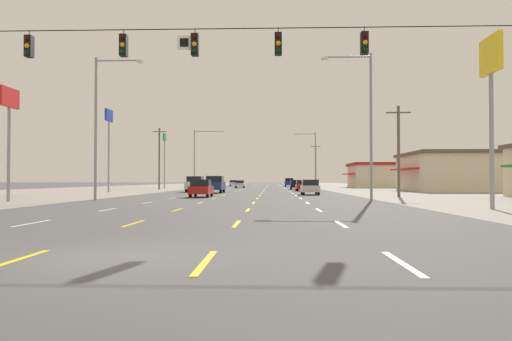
% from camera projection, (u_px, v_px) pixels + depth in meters
% --- Properties ---
extents(ground_plane, '(572.00, 572.00, 0.00)m').
position_uv_depth(ground_plane, '(253.00, 190.00, 75.04)').
color(ground_plane, '#4C4C4F').
extents(lot_apron_left, '(28.00, 440.00, 0.01)m').
position_uv_depth(lot_apron_left, '(99.00, 190.00, 75.88)').
color(lot_apron_left, gray).
rests_on(lot_apron_left, ground).
extents(lot_apron_right, '(28.00, 440.00, 0.01)m').
position_uv_depth(lot_apron_right, '(412.00, 190.00, 74.19)').
color(lot_apron_right, gray).
rests_on(lot_apron_right, ground).
extents(lane_markings, '(10.64, 227.60, 0.01)m').
position_uv_depth(lane_markings, '(260.00, 186.00, 113.51)').
color(lane_markings, white).
rests_on(lane_markings, ground).
extents(signal_span_wire, '(27.23, 0.53, 8.98)m').
position_uv_depth(signal_span_wire, '(200.00, 88.00, 19.93)').
color(signal_span_wire, brown).
rests_on(signal_span_wire, ground).
extents(hatchback_inner_left_nearest, '(1.72, 3.90, 1.54)m').
position_uv_depth(hatchback_inner_left_nearest, '(201.00, 188.00, 41.76)').
color(hatchback_inner_left_nearest, red).
rests_on(hatchback_inner_left_nearest, ground).
extents(hatchback_far_right_near, '(1.72, 3.90, 1.54)m').
position_uv_depth(hatchback_far_right_near, '(310.00, 187.00, 48.47)').
color(hatchback_far_right_near, silver).
rests_on(hatchback_far_right_near, ground).
extents(suv_inner_left_mid, '(1.98, 4.90, 1.98)m').
position_uv_depth(suv_inner_left_mid, '(215.00, 184.00, 55.84)').
color(suv_inner_left_mid, navy).
rests_on(suv_inner_left_mid, ground).
extents(suv_far_left_midfar, '(1.98, 4.90, 1.98)m').
position_uv_depth(suv_far_left_midfar, '(195.00, 184.00, 60.26)').
color(suv_far_left_midfar, white).
rests_on(suv_far_left_midfar, ground).
extents(sedan_far_right_far, '(1.80, 4.50, 1.46)m').
position_uv_depth(sedan_far_right_far, '(302.00, 186.00, 65.71)').
color(sedan_far_right_far, red).
rests_on(sedan_far_right_far, ground).
extents(hatchback_far_right_farther, '(1.72, 3.90, 1.54)m').
position_uv_depth(hatchback_far_right_farther, '(296.00, 185.00, 77.25)').
color(hatchback_far_right_farther, black).
rests_on(hatchback_far_right_farther, ground).
extents(sedan_inner_left_farthest, '(1.80, 4.50, 1.46)m').
position_uv_depth(sedan_inner_left_farthest, '(240.00, 184.00, 93.20)').
color(sedan_inner_left_farthest, silver).
rests_on(sedan_inner_left_farthest, ground).
extents(suv_far_right_distant_a, '(1.98, 4.90, 1.98)m').
position_uv_depth(suv_far_right_distant_a, '(289.00, 182.00, 109.85)').
color(suv_far_right_distant_a, navy).
rests_on(suv_far_right_distant_a, ground).
extents(hatchback_far_left_distant_b, '(1.72, 3.90, 1.54)m').
position_uv_depth(hatchback_far_left_distant_b, '(233.00, 183.00, 119.78)').
color(hatchback_far_left_distant_b, silver).
rests_on(hatchback_far_left_distant_b, ground).
extents(storefront_right_row_1, '(14.84, 14.49, 5.38)m').
position_uv_depth(storefront_right_row_1, '(456.00, 171.00, 66.43)').
color(storefront_right_row_1, beige).
rests_on(storefront_right_row_1, ground).
extents(storefront_right_row_2, '(11.26, 12.30, 5.07)m').
position_uv_depth(storefront_right_row_2, '(375.00, 175.00, 98.91)').
color(storefront_right_row_2, beige).
rests_on(storefront_right_row_2, ground).
extents(pole_sign_left_row_0, '(0.24, 2.28, 7.98)m').
position_uv_depth(pole_sign_left_row_0, '(9.00, 114.00, 33.38)').
color(pole_sign_left_row_0, gray).
rests_on(pole_sign_left_row_0, ground).
extents(pole_sign_left_row_1, '(0.24, 2.34, 10.20)m').
position_uv_depth(pole_sign_left_row_1, '(109.00, 130.00, 58.61)').
color(pole_sign_left_row_1, gray).
rests_on(pole_sign_left_row_1, ground).
extents(pole_sign_left_row_2, '(0.24, 1.71, 10.06)m').
position_uv_depth(pole_sign_left_row_2, '(164.00, 149.00, 87.06)').
color(pole_sign_left_row_2, gray).
rests_on(pole_sign_left_row_2, ground).
extents(pole_sign_right_row_0, '(0.24, 2.19, 8.87)m').
position_uv_depth(pole_sign_right_row_0, '(491.00, 77.00, 24.38)').
color(pole_sign_right_row_0, gray).
rests_on(pole_sign_right_row_0, ground).
extents(streetlight_left_row_0, '(3.70, 0.26, 10.63)m').
position_uv_depth(streetlight_left_row_0, '(100.00, 119.00, 35.30)').
color(streetlight_left_row_0, gray).
rests_on(streetlight_left_row_0, ground).
extents(streetlight_right_row_0, '(3.71, 0.26, 10.75)m').
position_uv_depth(streetlight_right_row_0, '(367.00, 117.00, 34.63)').
color(streetlight_right_row_0, gray).
rests_on(streetlight_right_row_0, ground).
extents(streetlight_left_row_1, '(5.14, 0.26, 9.97)m').
position_uv_depth(streetlight_left_row_1, '(198.00, 154.00, 80.01)').
color(streetlight_left_row_1, gray).
rests_on(streetlight_left_row_1, ground).
extents(streetlight_right_row_1, '(3.62, 0.26, 9.50)m').
position_uv_depth(streetlight_right_row_1, '(313.00, 156.00, 79.34)').
color(streetlight_right_row_1, gray).
rests_on(streetlight_right_row_1, ground).
extents(utility_pole_right_row_0, '(2.20, 0.26, 8.19)m').
position_uv_depth(utility_pole_right_row_0, '(399.00, 149.00, 42.82)').
color(utility_pole_right_row_0, brown).
rests_on(utility_pole_right_row_0, ground).
extents(utility_pole_left_row_1, '(2.20, 0.26, 9.85)m').
position_uv_depth(utility_pole_left_row_1, '(159.00, 157.00, 75.84)').
color(utility_pole_left_row_1, brown).
rests_on(utility_pole_left_row_1, ground).
extents(utility_pole_right_row_2, '(2.20, 0.26, 9.72)m').
position_uv_depth(utility_pole_right_row_2, '(316.00, 164.00, 107.13)').
color(utility_pole_right_row_2, brown).
rests_on(utility_pole_right_row_2, ground).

